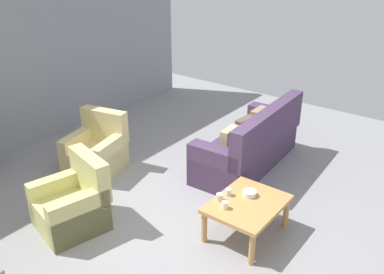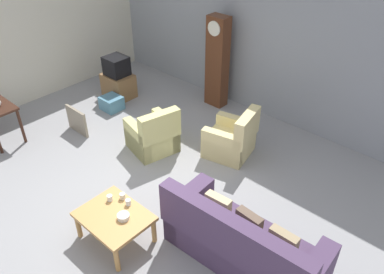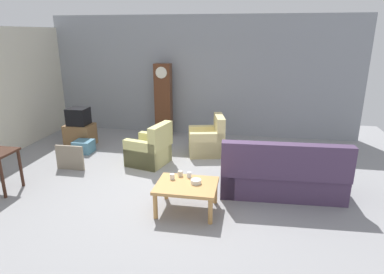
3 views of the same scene
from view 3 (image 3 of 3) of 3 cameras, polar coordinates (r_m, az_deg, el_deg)
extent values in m
plane|color=gray|center=(6.24, -3.57, -8.59)|extent=(10.40, 10.40, 0.00)
cube|color=gray|center=(9.21, 1.66, 10.39)|extent=(8.40, 0.16, 3.20)
cube|color=#4C3856|center=(6.14, 15.01, -7.36)|extent=(2.14, 0.94, 0.44)
cube|color=#4C3856|center=(5.61, 15.86, -4.06)|extent=(2.11, 0.30, 0.60)
cube|color=#4C3856|center=(6.29, 23.56, -6.47)|extent=(0.28, 0.85, 0.68)
cube|color=#4C3856|center=(6.03, 6.27, -6.04)|extent=(0.28, 0.85, 0.68)
cube|color=#9E8966|center=(6.12, 19.71, -3.83)|extent=(0.36, 0.12, 0.36)
cube|color=brown|center=(6.03, 15.25, -3.70)|extent=(0.37, 0.15, 0.36)
cube|color=#C6B284|center=(5.98, 10.69, -3.55)|extent=(0.37, 0.15, 0.36)
cube|color=#CCC67A|center=(7.28, -7.53, -3.06)|extent=(0.92, 0.92, 0.40)
cube|color=#CCC67A|center=(6.98, -5.44, 0.09)|extent=(0.36, 0.78, 0.52)
cube|color=#CCC67A|center=(7.49, -6.37, -1.61)|extent=(0.78, 0.34, 0.60)
cube|color=#CCC67A|center=(7.01, -8.84, -3.07)|extent=(0.78, 0.34, 0.60)
cube|color=#DAC886|center=(7.81, 2.31, -1.47)|extent=(0.91, 0.91, 0.40)
cube|color=#DAC886|center=(7.71, 4.72, 1.80)|extent=(0.35, 0.78, 0.52)
cube|color=#DAC886|center=(8.07, 2.13, -0.11)|extent=(0.78, 0.33, 0.60)
cube|color=#DAC886|center=(7.50, 2.51, -1.49)|extent=(0.78, 0.33, 0.60)
cube|color=tan|center=(5.28, -0.94, -8.35)|extent=(0.96, 0.76, 0.05)
cylinder|color=tan|center=(5.20, -6.32, -11.75)|extent=(0.07, 0.07, 0.41)
cylinder|color=tan|center=(5.05, 3.18, -12.65)|extent=(0.07, 0.07, 0.41)
cylinder|color=tan|center=(5.76, -4.49, -8.68)|extent=(0.07, 0.07, 0.41)
cylinder|color=tan|center=(5.62, 4.03, -9.37)|extent=(0.07, 0.07, 0.41)
cylinder|color=#381E14|center=(6.56, -29.83, -6.25)|extent=(0.06, 0.06, 0.71)
cylinder|color=#381E14|center=(6.89, -27.39, -4.79)|extent=(0.06, 0.06, 0.71)
cube|color=#562D19|center=(9.09, -4.93, 6.30)|extent=(0.44, 0.28, 1.97)
cylinder|color=silver|center=(8.83, -5.33, 10.98)|extent=(0.30, 0.02, 0.30)
cube|color=brown|center=(8.85, -18.67, 0.36)|extent=(0.68, 0.52, 0.54)
cube|color=black|center=(8.73, -18.98, 3.38)|extent=(0.48, 0.44, 0.42)
cube|color=gray|center=(7.34, -20.28, -3.35)|extent=(0.60, 0.05, 0.52)
cube|color=teal|center=(8.32, -18.12, -1.56)|extent=(0.42, 0.40, 0.29)
cylinder|color=white|center=(5.44, -3.42, -6.80)|extent=(0.08, 0.08, 0.09)
cylinder|color=silver|center=(5.49, -0.49, -6.51)|extent=(0.07, 0.07, 0.09)
cylinder|color=beige|center=(5.54, -2.03, -6.29)|extent=(0.08, 0.08, 0.09)
cylinder|color=white|center=(5.28, 0.69, -7.66)|extent=(0.17, 0.17, 0.07)
camera|label=1|loc=(5.41, -53.09, 16.90)|focal=39.40mm
camera|label=2|loc=(3.84, 59.62, 33.60)|focal=36.05mm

